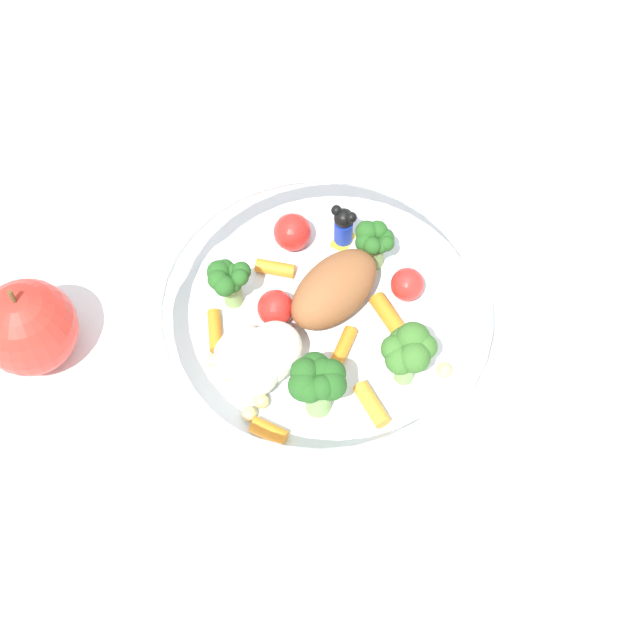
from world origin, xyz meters
The scene contains 3 objects.
ground_plane centered at (0.00, 0.00, 0.00)m, with size 2.40×2.40×0.00m, color white.
food_container centered at (0.01, 0.00, 0.03)m, with size 0.25×0.25×0.07m.
loose_apple centered at (-0.07, -0.19, 0.04)m, with size 0.07×0.07×0.08m.
Camera 1 is at (0.33, -0.13, 0.61)m, focal length 52.24 mm.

